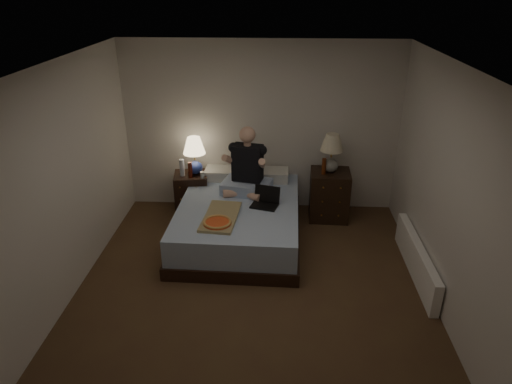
# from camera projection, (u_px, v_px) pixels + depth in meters

# --- Properties ---
(floor) EXTENTS (4.00, 4.50, 0.00)m
(floor) POSITION_uv_depth(u_px,v_px,m) (252.00, 294.00, 5.14)
(floor) COLOR brown
(floor) RESTS_ON ground
(ceiling) EXTENTS (4.00, 4.50, 0.00)m
(ceiling) POSITION_uv_depth(u_px,v_px,m) (251.00, 68.00, 4.08)
(ceiling) COLOR white
(ceiling) RESTS_ON ground
(wall_back) EXTENTS (4.00, 0.00, 2.50)m
(wall_back) POSITION_uv_depth(u_px,v_px,m) (261.00, 128.00, 6.64)
(wall_back) COLOR silver
(wall_back) RESTS_ON ground
(wall_front) EXTENTS (4.00, 0.00, 2.50)m
(wall_front) POSITION_uv_depth(u_px,v_px,m) (228.00, 365.00, 2.58)
(wall_front) COLOR silver
(wall_front) RESTS_ON ground
(wall_left) EXTENTS (0.00, 4.50, 2.50)m
(wall_left) POSITION_uv_depth(u_px,v_px,m) (58.00, 190.00, 4.70)
(wall_left) COLOR silver
(wall_left) RESTS_ON ground
(wall_right) EXTENTS (0.00, 4.50, 2.50)m
(wall_right) POSITION_uv_depth(u_px,v_px,m) (453.00, 199.00, 4.52)
(wall_right) COLOR silver
(wall_right) RESTS_ON ground
(bed) EXTENTS (1.62, 2.13, 0.52)m
(bed) POSITION_uv_depth(u_px,v_px,m) (239.00, 221.00, 6.15)
(bed) COLOR #5B80B6
(bed) RESTS_ON floor
(nightstand_left) EXTENTS (0.53, 0.49, 0.63)m
(nightstand_left) POSITION_uv_depth(u_px,v_px,m) (192.00, 193.00, 6.81)
(nightstand_left) COLOR black
(nightstand_left) RESTS_ON floor
(nightstand_right) EXTENTS (0.57, 0.52, 0.72)m
(nightstand_right) POSITION_uv_depth(u_px,v_px,m) (329.00, 195.00, 6.65)
(nightstand_right) COLOR black
(nightstand_right) RESTS_ON floor
(lamp_left) EXTENTS (0.40, 0.40, 0.56)m
(lamp_left) POSITION_uv_depth(u_px,v_px,m) (195.00, 156.00, 6.57)
(lamp_left) COLOR #283A95
(lamp_left) RESTS_ON nightstand_left
(lamp_right) EXTENTS (0.37, 0.37, 0.56)m
(lamp_right) POSITION_uv_depth(u_px,v_px,m) (331.00, 153.00, 6.38)
(lamp_right) COLOR gray
(lamp_right) RESTS_ON nightstand_right
(water_bottle) EXTENTS (0.07, 0.07, 0.25)m
(water_bottle) POSITION_uv_depth(u_px,v_px,m) (182.00, 168.00, 6.57)
(water_bottle) COLOR silver
(water_bottle) RESTS_ON nightstand_left
(soda_can) EXTENTS (0.07, 0.07, 0.10)m
(soda_can) POSITION_uv_depth(u_px,v_px,m) (202.00, 175.00, 6.51)
(soda_can) COLOR #B4B4AF
(soda_can) RESTS_ON nightstand_left
(beer_bottle_left) EXTENTS (0.06, 0.06, 0.23)m
(beer_bottle_left) POSITION_uv_depth(u_px,v_px,m) (190.00, 170.00, 6.52)
(beer_bottle_left) COLOR #54170C
(beer_bottle_left) RESTS_ON nightstand_left
(beer_bottle_right) EXTENTS (0.06, 0.06, 0.23)m
(beer_bottle_right) POSITION_uv_depth(u_px,v_px,m) (324.00, 166.00, 6.38)
(beer_bottle_right) COLOR #57230C
(beer_bottle_right) RESTS_ON nightstand_right
(person) EXTENTS (0.76, 0.65, 0.93)m
(person) POSITION_uv_depth(u_px,v_px,m) (247.00, 161.00, 6.17)
(person) COLOR black
(person) RESTS_ON bed
(laptop) EXTENTS (0.40, 0.36, 0.24)m
(laptop) POSITION_uv_depth(u_px,v_px,m) (264.00, 198.00, 5.91)
(laptop) COLOR black
(laptop) RESTS_ON bed
(pizza_box) EXTENTS (0.47, 0.80, 0.08)m
(pizza_box) POSITION_uv_depth(u_px,v_px,m) (217.00, 223.00, 5.48)
(pizza_box) COLOR tan
(pizza_box) RESTS_ON bed
(radiator) EXTENTS (0.10, 1.60, 0.40)m
(radiator) POSITION_uv_depth(u_px,v_px,m) (416.00, 260.00, 5.41)
(radiator) COLOR white
(radiator) RESTS_ON floor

